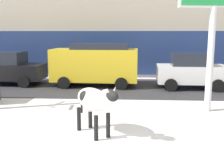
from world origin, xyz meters
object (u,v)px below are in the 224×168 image
at_px(car_black_sedan, 6,68).
at_px(car_white_hatchback, 191,71).
at_px(cow_holstein, 93,100).
at_px(car_yellow_van, 95,63).

bearing_deg(car_black_sedan, car_white_hatchback, -3.37).
bearing_deg(cow_holstein, car_yellow_van, 96.21).
height_order(cow_holstein, car_white_hatchback, car_white_hatchback).
xyz_separation_m(cow_holstein, car_white_hatchback, (4.23, 7.02, -0.07)).
xyz_separation_m(car_black_sedan, car_white_hatchback, (10.11, -0.59, 0.02)).
bearing_deg(car_yellow_van, cow_holstein, -83.79).
relative_size(car_yellow_van, car_white_hatchback, 1.31).
distance_m(car_black_sedan, car_white_hatchback, 10.13).
bearing_deg(car_black_sedan, car_yellow_van, -2.00).
distance_m(car_black_sedan, car_yellow_van, 5.09).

